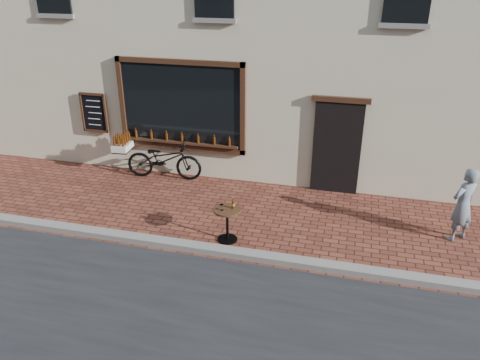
# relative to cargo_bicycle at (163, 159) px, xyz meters

# --- Properties ---
(ground) EXTENTS (90.00, 90.00, 0.00)m
(ground) POSITION_rel_cargo_bicycle_xyz_m (2.36, -3.16, -0.52)
(ground) COLOR #50231A
(ground) RESTS_ON ground
(kerb) EXTENTS (90.00, 0.25, 0.12)m
(kerb) POSITION_rel_cargo_bicycle_xyz_m (2.36, -2.96, -0.46)
(kerb) COLOR slate
(kerb) RESTS_ON ground
(cargo_bicycle) EXTENTS (2.28, 0.84, 1.09)m
(cargo_bicycle) POSITION_rel_cargo_bicycle_xyz_m (0.00, 0.00, 0.00)
(cargo_bicycle) COLOR black
(cargo_bicycle) RESTS_ON ground
(bistro_table) EXTENTS (0.54, 0.54, 0.93)m
(bistro_table) POSITION_rel_cargo_bicycle_xyz_m (2.40, -2.46, -0.02)
(bistro_table) COLOR black
(bistro_table) RESTS_ON ground
(pedestrian) EXTENTS (0.66, 0.64, 1.52)m
(pedestrian) POSITION_rel_cargo_bicycle_xyz_m (6.80, -1.28, 0.24)
(pedestrian) COLOR slate
(pedestrian) RESTS_ON ground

